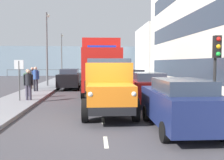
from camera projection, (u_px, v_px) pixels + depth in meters
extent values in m
plane|color=#423F44|center=(99.00, 91.00, 20.78)|extent=(80.00, 80.00, 0.00)
cube|color=gray|center=(157.00, 89.00, 21.07)|extent=(2.53, 41.69, 0.15)
cube|color=gray|center=(40.00, 90.00, 20.48)|extent=(2.53, 41.69, 0.15)
cube|color=silver|center=(106.00, 142.00, 7.35)|extent=(0.12, 1.10, 0.01)
cube|color=silver|center=(103.00, 121.00, 10.06)|extent=(0.12, 1.10, 0.01)
cube|color=silver|center=(102.00, 109.00, 12.68)|extent=(0.12, 1.10, 0.01)
cube|color=silver|center=(101.00, 101.00, 15.09)|extent=(0.12, 1.10, 0.01)
cube|color=silver|center=(100.00, 95.00, 17.86)|extent=(0.12, 1.10, 0.01)
cube|color=silver|center=(99.00, 91.00, 20.69)|extent=(0.12, 1.10, 0.01)
cube|color=silver|center=(99.00, 87.00, 23.63)|extent=(0.12, 1.10, 0.01)
cube|color=silver|center=(99.00, 84.00, 26.58)|extent=(0.12, 1.10, 0.01)
cube|color=silver|center=(98.00, 82.00, 29.36)|extent=(0.12, 1.10, 0.01)
cube|color=silver|center=(98.00, 81.00, 32.02)|extent=(0.12, 1.10, 0.01)
cube|color=silver|center=(98.00, 79.00, 34.77)|extent=(0.12, 1.10, 0.01)
cube|color=silver|center=(98.00, 78.00, 37.10)|extent=(0.12, 1.10, 0.01)
cube|color=#2D3847|center=(193.00, 70.00, 16.69)|extent=(0.08, 22.20, 1.40)
cube|color=#2D3847|center=(194.00, 23.00, 16.49)|extent=(0.08, 22.20, 1.40)
cube|color=silver|center=(163.00, 53.00, 36.18)|extent=(6.24, 10.47, 7.14)
cube|color=gray|center=(97.00, 61.00, 44.36)|extent=(80.00, 0.80, 5.00)
cylinder|color=#4C5156|center=(184.00, 73.00, 41.77)|extent=(0.08, 0.08, 1.20)
cylinder|color=#4C5156|center=(172.00, 73.00, 41.65)|extent=(0.08, 0.08, 1.20)
cylinder|color=#4C5156|center=(160.00, 73.00, 41.52)|extent=(0.08, 0.08, 1.20)
cylinder|color=#4C5156|center=(148.00, 73.00, 41.40)|extent=(0.08, 0.08, 1.20)
cylinder|color=#4C5156|center=(135.00, 73.00, 41.28)|extent=(0.08, 0.08, 1.20)
cylinder|color=#4C5156|center=(123.00, 73.00, 41.15)|extent=(0.08, 0.08, 1.20)
cylinder|color=#4C5156|center=(110.00, 73.00, 41.03)|extent=(0.08, 0.08, 1.20)
cylinder|color=#4C5156|center=(98.00, 73.00, 40.90)|extent=(0.08, 0.08, 1.20)
cylinder|color=#4C5156|center=(85.00, 73.00, 40.78)|extent=(0.08, 0.08, 1.20)
cylinder|color=#4C5156|center=(72.00, 73.00, 40.65)|extent=(0.08, 0.08, 1.20)
cylinder|color=#4C5156|center=(59.00, 73.00, 40.53)|extent=(0.08, 0.08, 1.20)
cylinder|color=#4C5156|center=(46.00, 73.00, 40.40)|extent=(0.08, 0.08, 1.20)
cylinder|color=#4C5156|center=(33.00, 73.00, 40.28)|extent=(0.08, 0.08, 1.20)
cylinder|color=#4C5156|center=(20.00, 73.00, 40.15)|extent=(0.08, 0.08, 1.20)
cylinder|color=#4C5156|center=(7.00, 73.00, 40.03)|extent=(0.08, 0.08, 1.20)
cube|color=#4C5156|center=(98.00, 70.00, 40.87)|extent=(28.00, 0.08, 0.08)
cube|color=black|center=(108.00, 100.00, 11.51)|extent=(1.64, 5.60, 0.30)
cube|color=orange|center=(111.00, 94.00, 9.64)|extent=(1.72, 1.90, 0.70)
cube|color=silver|center=(112.00, 98.00, 8.75)|extent=(1.16, 0.08, 0.56)
sphere|color=white|center=(134.00, 94.00, 8.79)|extent=(0.20, 0.20, 0.20)
sphere|color=white|center=(90.00, 94.00, 8.69)|extent=(0.20, 0.20, 0.20)
cube|color=orange|center=(109.00, 76.00, 11.11)|extent=(1.93, 1.34, 1.15)
cube|color=#2D3847|center=(109.00, 65.00, 11.07)|extent=(1.78, 1.23, 0.56)
cube|color=#2D2319|center=(107.00, 91.00, 12.84)|extent=(2.10, 2.80, 0.16)
cube|color=black|center=(127.00, 85.00, 12.88)|extent=(0.08, 2.80, 0.56)
cube|color=black|center=(87.00, 85.00, 12.75)|extent=(0.08, 2.80, 0.56)
cylinder|color=black|center=(136.00, 110.00, 9.91)|extent=(0.24, 0.90, 0.90)
cylinder|color=black|center=(85.00, 110.00, 9.79)|extent=(0.24, 0.90, 0.90)
cylinder|color=black|center=(126.00, 98.00, 13.12)|extent=(0.24, 0.90, 0.90)
cylinder|color=black|center=(88.00, 99.00, 13.00)|extent=(0.24, 0.90, 0.90)
cube|color=red|center=(102.00, 70.00, 15.85)|extent=(2.40, 2.21, 2.60)
cube|color=#2D3847|center=(102.00, 60.00, 15.81)|extent=(2.20, 2.04, 0.80)
cube|color=#1933B2|center=(102.00, 47.00, 15.76)|extent=(1.75, 0.20, 0.16)
cube|color=red|center=(101.00, 61.00, 19.79)|extent=(2.50, 5.95, 3.00)
cube|color=black|center=(101.00, 84.00, 18.98)|extent=(2.00, 8.07, 0.36)
cylinder|color=black|center=(120.00, 90.00, 16.10)|extent=(0.28, 1.04, 1.04)
cylinder|color=black|center=(83.00, 91.00, 15.95)|extent=(0.28, 1.04, 1.04)
cylinder|color=black|center=(116.00, 85.00, 19.69)|extent=(0.28, 1.04, 1.04)
cylinder|color=black|center=(86.00, 85.00, 19.55)|extent=(0.28, 1.04, 1.04)
cylinder|color=black|center=(114.00, 83.00, 21.81)|extent=(0.28, 1.04, 1.04)
cylinder|color=black|center=(87.00, 83.00, 21.67)|extent=(0.28, 1.04, 1.04)
cube|color=navy|center=(180.00, 106.00, 8.65)|extent=(1.82, 4.28, 1.00)
cube|color=#2D3847|center=(182.00, 86.00, 8.40)|extent=(1.49, 2.36, 0.42)
cylinder|color=black|center=(146.00, 114.00, 9.95)|extent=(0.18, 0.60, 0.60)
cylinder|color=black|center=(190.00, 113.00, 10.06)|extent=(0.18, 0.60, 0.60)
cylinder|color=black|center=(164.00, 132.00, 7.30)|extent=(0.18, 0.60, 0.60)
cylinder|color=black|center=(224.00, 131.00, 7.41)|extent=(0.18, 0.60, 0.60)
cube|color=#B21E1E|center=(147.00, 89.00, 14.18)|extent=(1.79, 4.27, 1.00)
cube|color=#2D3847|center=(148.00, 76.00, 13.94)|extent=(1.47, 2.35, 0.42)
cylinder|color=black|center=(128.00, 95.00, 15.48)|extent=(0.18, 0.60, 0.60)
cylinder|color=black|center=(156.00, 95.00, 15.59)|extent=(0.18, 0.60, 0.60)
cylinder|color=black|center=(135.00, 102.00, 12.85)|extent=(0.18, 0.60, 0.60)
cylinder|color=black|center=(169.00, 102.00, 12.95)|extent=(0.18, 0.60, 0.60)
cube|color=slate|center=(132.00, 81.00, 19.88)|extent=(1.77, 3.87, 1.00)
cube|color=#2D3847|center=(133.00, 72.00, 19.63)|extent=(1.45, 2.13, 0.42)
cylinder|color=black|center=(120.00, 87.00, 21.06)|extent=(0.18, 0.60, 0.60)
cylinder|color=black|center=(140.00, 86.00, 21.16)|extent=(0.18, 0.60, 0.60)
cylinder|color=black|center=(123.00, 90.00, 18.67)|extent=(0.18, 0.60, 0.60)
cylinder|color=black|center=(146.00, 89.00, 18.77)|extent=(0.18, 0.60, 0.60)
cube|color=black|center=(70.00, 79.00, 22.24)|extent=(1.71, 4.66, 1.00)
cube|color=#2D3847|center=(70.00, 71.00, 22.39)|extent=(1.41, 2.56, 0.42)
cylinder|color=black|center=(78.00, 87.00, 20.89)|extent=(0.18, 0.60, 0.60)
cylinder|color=black|center=(58.00, 87.00, 20.78)|extent=(0.18, 0.60, 0.60)
cylinder|color=black|center=(80.00, 84.00, 23.76)|extent=(0.18, 0.60, 0.60)
cylinder|color=black|center=(62.00, 84.00, 23.66)|extent=(0.18, 0.60, 0.60)
cylinder|color=#383342|center=(30.00, 93.00, 14.50)|extent=(0.14, 0.14, 0.84)
cylinder|color=#383342|center=(27.00, 93.00, 14.49)|extent=(0.14, 0.14, 0.84)
cylinder|color=black|center=(28.00, 79.00, 14.44)|extent=(0.34, 0.34, 0.66)
cylinder|color=black|center=(32.00, 80.00, 14.46)|extent=(0.09, 0.09, 0.61)
cylinder|color=black|center=(24.00, 80.00, 14.43)|extent=(0.09, 0.09, 0.61)
sphere|color=tan|center=(28.00, 71.00, 14.41)|extent=(0.23, 0.23, 0.23)
cylinder|color=#383342|center=(29.00, 90.00, 16.16)|extent=(0.14, 0.14, 0.83)
cylinder|color=#383342|center=(27.00, 90.00, 16.15)|extent=(0.14, 0.14, 0.83)
cylinder|color=#47724C|center=(28.00, 78.00, 16.10)|extent=(0.34, 0.34, 0.66)
cylinder|color=#47724C|center=(31.00, 78.00, 16.12)|extent=(0.09, 0.09, 0.60)
cylinder|color=#47724C|center=(24.00, 78.00, 16.09)|extent=(0.09, 0.09, 0.60)
sphere|color=tan|center=(28.00, 71.00, 16.07)|extent=(0.22, 0.22, 0.22)
cylinder|color=black|center=(37.00, 85.00, 19.01)|extent=(0.14, 0.14, 0.87)
cylinder|color=black|center=(35.00, 85.00, 19.00)|extent=(0.14, 0.14, 0.87)
cylinder|color=#2D4C8C|center=(36.00, 75.00, 18.95)|extent=(0.34, 0.34, 0.69)
cylinder|color=#2D4C8C|center=(39.00, 75.00, 18.96)|extent=(0.09, 0.09, 0.64)
cylinder|color=#2D4C8C|center=(33.00, 75.00, 18.94)|extent=(0.09, 0.09, 0.64)
sphere|color=tan|center=(35.00, 68.00, 18.92)|extent=(0.24, 0.24, 0.24)
cylinder|color=#4C473D|center=(34.00, 84.00, 20.60)|extent=(0.14, 0.14, 0.84)
cylinder|color=#4C473D|center=(31.00, 84.00, 20.59)|extent=(0.14, 0.14, 0.84)
cylinder|color=black|center=(32.00, 74.00, 20.54)|extent=(0.34, 0.34, 0.66)
cylinder|color=black|center=(35.00, 75.00, 20.56)|extent=(0.09, 0.09, 0.61)
cylinder|color=black|center=(29.00, 75.00, 20.53)|extent=(0.09, 0.09, 0.61)
sphere|color=tan|center=(32.00, 69.00, 20.51)|extent=(0.23, 0.23, 0.23)
cylinder|color=black|center=(215.00, 75.00, 10.69)|extent=(0.12, 0.12, 3.20)
cube|color=black|center=(217.00, 47.00, 10.48)|extent=(0.28, 0.24, 0.90)
sphere|color=red|center=(219.00, 39.00, 10.34)|extent=(0.18, 0.18, 0.18)
sphere|color=orange|center=(218.00, 47.00, 10.36)|extent=(0.18, 0.18, 0.18)
sphere|color=green|center=(218.00, 54.00, 10.38)|extent=(0.18, 0.18, 0.18)
cylinder|color=#59595B|center=(47.00, 49.00, 23.33)|extent=(0.16, 0.16, 6.60)
cylinder|color=#59595B|center=(47.00, 14.00, 23.56)|extent=(0.10, 0.90, 0.10)
sphere|color=silver|center=(48.00, 16.00, 24.01)|extent=(0.32, 0.32, 0.32)
cylinder|color=#59595B|center=(62.00, 56.00, 33.17)|extent=(0.16, 0.16, 5.76)
cylinder|color=#59595B|center=(62.00, 35.00, 33.42)|extent=(0.10, 0.90, 0.10)
sphere|color=silver|center=(62.00, 36.00, 33.88)|extent=(0.32, 0.32, 0.32)
cylinder|color=#4C4C4C|center=(19.00, 81.00, 14.26)|extent=(0.07, 0.07, 2.20)
cube|color=silver|center=(19.00, 65.00, 14.20)|extent=(0.50, 0.04, 0.50)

